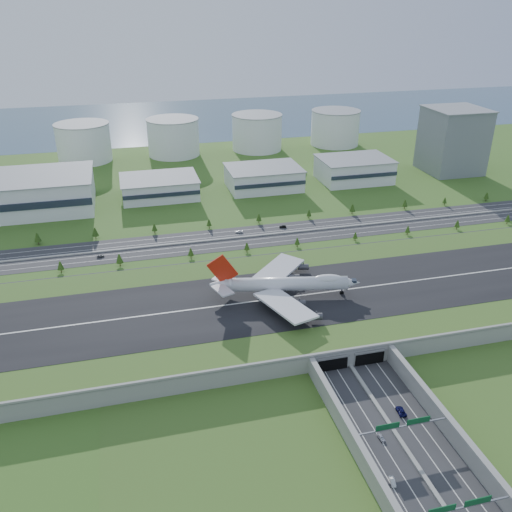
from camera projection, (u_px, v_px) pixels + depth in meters
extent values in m
plane|color=#2F5219|center=(312.00, 308.00, 277.64)|extent=(1200.00, 1200.00, 0.00)
cube|color=gray|center=(312.00, 301.00, 275.89)|extent=(520.00, 100.00, 8.00)
cube|color=#2F551D|center=(313.00, 294.00, 274.10)|extent=(520.00, 100.00, 0.16)
cube|color=black|center=(313.00, 294.00, 274.04)|extent=(520.00, 58.00, 0.12)
cube|color=silver|center=(313.00, 294.00, 274.01)|extent=(520.00, 0.90, 0.02)
cube|color=gray|center=(352.00, 349.00, 230.82)|extent=(520.00, 1.20, 1.20)
cube|color=#28282B|center=(422.00, 474.00, 181.73)|extent=(34.00, 120.00, 0.12)
cube|color=gray|center=(422.00, 473.00, 181.56)|extent=(1.60, 120.00, 0.90)
cube|color=gray|center=(360.00, 453.00, 184.71)|extent=(2.40, 100.00, 8.00)
cube|color=gray|center=(455.00, 434.00, 192.74)|extent=(2.40, 100.00, 8.00)
cube|color=black|center=(333.00, 364.00, 230.61)|extent=(13.00, 1.20, 6.00)
cube|color=black|center=(370.00, 358.00, 234.36)|extent=(13.00, 1.20, 6.00)
cylinder|color=gray|center=(352.00, 444.00, 189.11)|extent=(0.70, 0.70, 7.00)
cylinder|color=gray|center=(449.00, 425.00, 197.50)|extent=(0.70, 0.70, 7.00)
cube|color=gray|center=(403.00, 426.00, 191.68)|extent=(38.00, 0.50, 0.50)
cube|color=#0C4C23|center=(388.00, 427.00, 189.66)|extent=(9.00, 0.30, 2.40)
cube|color=#0C4C23|center=(419.00, 421.00, 192.31)|extent=(9.00, 0.30, 2.40)
cylinder|color=gray|center=(512.00, 504.00, 166.99)|extent=(0.70, 0.70, 7.00)
cube|color=gray|center=(459.00, 508.00, 161.18)|extent=(38.00, 0.50, 0.50)
cube|color=#0C4C23|center=(442.00, 510.00, 159.15)|extent=(9.00, 0.30, 2.40)
cube|color=#0C4C23|center=(478.00, 501.00, 161.80)|extent=(9.00, 0.30, 2.40)
cube|color=#28282B|center=(264.00, 235.00, 360.42)|extent=(560.00, 36.00, 0.12)
cylinder|color=#3D2819|center=(61.00, 270.00, 312.61)|extent=(0.50, 0.50, 2.48)
cone|color=#1D3D10|center=(60.00, 265.00, 311.23)|extent=(3.86, 3.86, 4.96)
cylinder|color=#3D2819|center=(120.00, 264.00, 319.90)|extent=(0.50, 0.50, 2.71)
cone|color=#1D3D10|center=(119.00, 258.00, 318.38)|extent=(4.22, 4.22, 5.43)
cylinder|color=#3D2819|center=(191.00, 256.00, 329.28)|extent=(0.50, 0.50, 2.39)
cone|color=#1D3D10|center=(191.00, 252.00, 327.95)|extent=(3.71, 3.71, 4.77)
cylinder|color=#3D2819|center=(247.00, 250.00, 337.04)|extent=(0.50, 0.50, 2.25)
cone|color=#1D3D10|center=(247.00, 246.00, 335.78)|extent=(3.51, 3.51, 4.51)
cylinder|color=#3D2819|center=(297.00, 245.00, 344.31)|extent=(0.50, 0.50, 2.18)
cone|color=#1D3D10|center=(297.00, 241.00, 343.09)|extent=(3.40, 3.40, 4.37)
cylinder|color=#3D2819|center=(355.00, 239.00, 353.12)|extent=(0.50, 0.50, 2.02)
cone|color=#1D3D10|center=(355.00, 235.00, 351.99)|extent=(3.14, 3.14, 4.03)
cylinder|color=#3D2819|center=(407.00, 233.00, 361.39)|extent=(0.50, 0.50, 2.20)
cone|color=#1D3D10|center=(408.00, 229.00, 360.15)|extent=(3.42, 3.42, 4.40)
cylinder|color=#3D2819|center=(457.00, 228.00, 369.57)|extent=(0.50, 0.50, 2.35)
cone|color=#1D3D10|center=(457.00, 224.00, 368.25)|extent=(3.65, 3.65, 4.69)
cylinder|color=#3D2819|center=(507.00, 222.00, 378.33)|extent=(0.50, 0.50, 2.33)
cone|color=#1D3D10|center=(508.00, 218.00, 377.02)|extent=(3.63, 3.63, 4.67)
cylinder|color=#3D2819|center=(38.00, 242.00, 347.17)|extent=(0.50, 0.50, 2.81)
cone|color=#1D3D10|center=(37.00, 237.00, 345.60)|extent=(4.37, 4.37, 5.62)
cylinder|color=#3D2819|center=(96.00, 237.00, 355.04)|extent=(0.50, 0.50, 2.82)
cone|color=#1D3D10|center=(95.00, 232.00, 353.46)|extent=(4.39, 4.39, 5.65)
cylinder|color=#3D2819|center=(155.00, 231.00, 363.60)|extent=(0.50, 0.50, 2.36)
cone|color=#1D3D10|center=(154.00, 227.00, 362.28)|extent=(3.68, 3.68, 4.73)
cylinder|color=#3D2819|center=(209.00, 226.00, 371.81)|extent=(0.50, 0.50, 2.23)
cone|color=#1D3D10|center=(209.00, 222.00, 370.57)|extent=(3.46, 3.46, 4.45)
cylinder|color=#3D2819|center=(259.00, 221.00, 379.56)|extent=(0.50, 0.50, 2.42)
cone|color=#1D3D10|center=(259.00, 217.00, 378.21)|extent=(3.77, 3.77, 4.85)
cylinder|color=#3D2819|center=(309.00, 217.00, 387.78)|extent=(0.50, 0.50, 2.26)
cone|color=#1D3D10|center=(309.00, 213.00, 386.51)|extent=(3.52, 3.52, 4.52)
cylinder|color=#3D2819|center=(352.00, 212.00, 395.03)|extent=(0.50, 0.50, 2.71)
cone|color=#1D3D10|center=(352.00, 208.00, 393.52)|extent=(4.22, 4.22, 5.43)
cylinder|color=#3D2819|center=(404.00, 207.00, 404.38)|extent=(0.50, 0.50, 2.56)
cone|color=#1D3D10|center=(405.00, 203.00, 402.95)|extent=(3.99, 3.99, 5.13)
cylinder|color=#3D2819|center=(444.00, 204.00, 411.86)|extent=(0.50, 0.50, 2.11)
cone|color=#1D3D10|center=(445.00, 200.00, 410.68)|extent=(3.28, 3.28, 4.22)
cylinder|color=#3D2819|center=(486.00, 199.00, 419.79)|extent=(0.50, 0.50, 2.46)
cone|color=#1D3D10|center=(487.00, 196.00, 418.42)|extent=(3.82, 3.82, 4.91)
cube|color=silver|center=(8.00, 195.00, 395.89)|extent=(120.00, 60.00, 25.00)
cube|color=silver|center=(160.00, 187.00, 426.73)|extent=(58.00, 42.00, 15.00)
cube|color=silver|center=(264.00, 178.00, 445.05)|extent=(58.00, 42.00, 17.00)
cube|color=silver|center=(354.00, 170.00, 462.28)|extent=(58.00, 42.00, 19.00)
cube|color=slate|center=(453.00, 141.00, 479.73)|extent=(46.00, 46.00, 55.00)
cylinder|color=white|center=(84.00, 143.00, 513.70)|extent=(50.00, 50.00, 35.00)
cylinder|color=white|center=(173.00, 137.00, 532.47)|extent=(50.00, 50.00, 35.00)
cylinder|color=white|center=(257.00, 132.00, 551.23)|extent=(50.00, 50.00, 35.00)
cylinder|color=white|center=(335.00, 128.00, 570.00)|extent=(50.00, 50.00, 35.00)
cube|color=#38556B|center=(187.00, 119.00, 696.02)|extent=(1200.00, 260.00, 0.06)
cylinder|color=silver|center=(286.00, 284.00, 270.20)|extent=(61.31, 19.53, 6.99)
cone|color=silver|center=(351.00, 283.00, 271.36)|extent=(10.00, 8.65, 6.99)
cone|color=silver|center=(221.00, 284.00, 268.86)|extent=(12.14, 9.11, 6.99)
ellipsoid|color=silver|center=(328.00, 279.00, 269.84)|extent=(15.71, 8.42, 4.30)
cube|color=silver|center=(285.00, 305.00, 253.92)|extent=(24.60, 35.67, 1.73)
cube|color=silver|center=(279.00, 269.00, 287.29)|extent=(33.00, 33.48, 1.73)
cylinder|color=#38383D|center=(299.00, 303.00, 260.14)|extent=(6.24, 4.38, 3.28)
cylinder|color=#38383D|center=(316.00, 316.00, 249.56)|extent=(6.24, 4.38, 3.28)
cylinder|color=#38383D|center=(294.00, 278.00, 283.70)|extent=(6.24, 4.38, 3.28)
cylinder|color=#38383D|center=(303.00, 267.00, 294.72)|extent=(6.24, 4.38, 3.28)
cube|color=silver|center=(223.00, 290.00, 262.13)|extent=(9.95, 13.46, 0.66)
cube|color=silver|center=(223.00, 276.00, 274.89)|extent=(12.91, 13.32, 0.66)
cube|color=red|center=(222.00, 270.00, 265.26)|extent=(15.44, 4.19, 16.38)
cylinder|color=black|center=(342.00, 293.00, 273.71)|extent=(2.08, 0.76, 2.08)
cylinder|color=black|center=(278.00, 298.00, 269.42)|extent=(2.08, 0.76, 2.08)
cylinder|color=black|center=(277.00, 291.00, 275.70)|extent=(2.08, 0.76, 2.08)
cylinder|color=black|center=(265.00, 298.00, 269.19)|extent=(2.08, 0.76, 2.08)
cylinder|color=black|center=(264.00, 291.00, 275.47)|extent=(2.08, 0.76, 2.08)
imported|color=silver|center=(381.00, 437.00, 195.55)|extent=(2.01, 4.41, 1.47)
imported|color=silver|center=(392.00, 481.00, 177.95)|extent=(2.35, 4.57, 1.44)
imported|color=#0C0D3D|center=(401.00, 411.00, 207.66)|extent=(3.31, 6.28, 1.68)
imported|color=#4E4D52|center=(101.00, 256.00, 330.34)|extent=(4.80, 2.63, 1.55)
imported|color=black|center=(283.00, 227.00, 371.79)|extent=(5.00, 2.63, 1.57)
imported|color=white|center=(239.00, 232.00, 364.11)|extent=(5.51, 3.22, 1.50)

